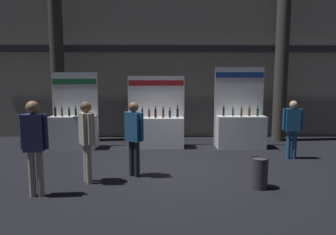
% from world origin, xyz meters
% --- Properties ---
extents(ground_plane, '(27.31, 27.31, 0.00)m').
position_xyz_m(ground_plane, '(0.00, 0.00, 0.00)').
color(ground_plane, black).
extents(hall_colonnade, '(13.65, 1.30, 6.04)m').
position_xyz_m(hall_colonnade, '(0.00, 4.27, 2.99)').
color(hall_colonnade, gray).
rests_on(hall_colonnade, ground_plane).
extents(exhibitor_booth_0, '(1.47, 0.71, 2.42)m').
position_xyz_m(exhibitor_booth_0, '(-3.10, 2.25, 0.62)').
color(exhibitor_booth_0, white).
rests_on(exhibitor_booth_0, ground_plane).
extents(exhibitor_booth_1, '(1.85, 0.66, 2.30)m').
position_xyz_m(exhibitor_booth_1, '(-0.47, 2.35, 0.59)').
color(exhibitor_booth_1, white).
rests_on(exhibitor_booth_1, ground_plane).
extents(exhibitor_booth_2, '(1.60, 0.66, 2.59)m').
position_xyz_m(exhibitor_booth_2, '(2.25, 2.27, 0.64)').
color(exhibitor_booth_2, white).
rests_on(exhibitor_booth_2, ground_plane).
extents(trash_bin, '(0.36, 0.36, 0.62)m').
position_xyz_m(trash_bin, '(1.70, -1.42, 0.31)').
color(trash_bin, '#38383D').
rests_on(trash_bin, ground_plane).
extents(visitor_0, '(0.55, 0.24, 1.62)m').
position_xyz_m(visitor_0, '(3.33, 0.87, 0.95)').
color(visitor_0, navy).
rests_on(visitor_0, ground_plane).
extents(visitor_1, '(0.39, 0.47, 1.74)m').
position_xyz_m(visitor_1, '(-1.83, -1.04, 1.04)').
color(visitor_1, '#ADA393').
rests_on(visitor_1, ground_plane).
extents(visitor_3, '(0.46, 0.39, 1.69)m').
position_xyz_m(visitor_3, '(-0.88, -0.64, 1.00)').
color(visitor_3, '#23232D').
rests_on(visitor_3, ground_plane).
extents(visitor_4, '(0.51, 0.27, 1.80)m').
position_xyz_m(visitor_4, '(-2.61, -1.79, 1.08)').
color(visitor_4, '#ADA393').
rests_on(visitor_4, ground_plane).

